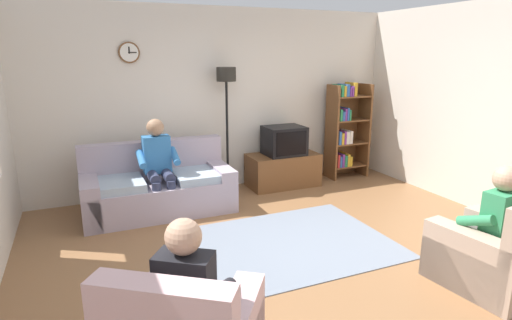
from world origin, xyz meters
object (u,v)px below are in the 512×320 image
(tv_stand, at_px, (283,170))
(floor_lamp, at_px, (227,95))
(bookshelf, at_px, (345,129))
(person_on_couch, at_px, (159,162))
(person_in_left_armchair, at_px, (191,291))
(couch, at_px, (158,189))
(person_in_right_armchair, at_px, (490,220))
(tv, at_px, (284,141))
(armchair_near_bookshelf, at_px, (495,256))

(tv_stand, bearing_deg, floor_lamp, 173.61)
(bookshelf, xyz_separation_m, person_on_couch, (-3.18, -0.52, -0.11))
(bookshelf, distance_m, person_in_left_armchair, 4.91)
(couch, relative_size, tv_stand, 1.73)
(person_on_couch, bearing_deg, person_in_right_armchair, -49.80)
(floor_lamp, bearing_deg, bookshelf, -0.87)
(couch, relative_size, person_on_couch, 1.53)
(person_in_left_armchair, bearing_deg, bookshelf, 44.12)
(tv, height_order, person_on_couch, person_on_couch)
(person_on_couch, height_order, person_in_right_armchair, person_on_couch)
(floor_lamp, relative_size, person_in_right_armchair, 1.65)
(armchair_near_bookshelf, xyz_separation_m, person_in_left_armchair, (-2.75, 0.03, 0.32))
(person_in_right_armchair, bearing_deg, armchair_near_bookshelf, -83.15)
(tv_stand, distance_m, armchair_near_bookshelf, 3.40)
(tv_stand, bearing_deg, tv, -90.00)
(person_on_couch, distance_m, person_in_left_armchair, 2.92)
(armchair_near_bookshelf, bearing_deg, tv_stand, 96.85)
(person_in_left_armchair, distance_m, person_in_right_armchair, 2.74)
(armchair_near_bookshelf, height_order, person_in_left_armchair, person_in_left_armchair)
(bookshelf, height_order, person_in_left_armchair, bookshelf)
(tv_stand, height_order, bookshelf, bookshelf)
(couch, bearing_deg, person_on_couch, -86.91)
(couch, bearing_deg, armchair_near_bookshelf, -51.51)
(tv_stand, height_order, tv, tv)
(couch, height_order, bookshelf, bookshelf)
(tv, xyz_separation_m, bookshelf, (1.18, 0.09, 0.07))
(tv_stand, bearing_deg, person_in_left_armchair, -125.00)
(bookshelf, height_order, person_in_right_armchair, bookshelf)
(person_in_right_armchair, bearing_deg, person_in_left_armchair, -178.68)
(floor_lamp, height_order, person_in_left_armchair, floor_lamp)
(couch, distance_m, person_in_right_armchair, 3.81)
(tv, relative_size, armchair_near_bookshelf, 0.62)
(couch, relative_size, tv, 3.17)
(armchair_near_bookshelf, bearing_deg, couch, 128.49)
(tv_stand, xyz_separation_m, floor_lamp, (-0.88, 0.10, 1.19))
(person_on_couch, height_order, person_in_left_armchair, person_on_couch)
(couch, xyz_separation_m, person_in_left_armchair, (-0.34, -3.01, 0.29))
(bookshelf, bearing_deg, person_in_right_armchair, -103.15)
(floor_lamp, distance_m, armchair_near_bookshelf, 3.88)
(couch, relative_size, bookshelf, 1.20)
(tv_stand, height_order, person_on_couch, person_on_couch)
(tv, height_order, person_in_right_armchair, person_in_right_armchair)
(tv_stand, bearing_deg, person_on_couch, -167.39)
(person_in_left_armchair, bearing_deg, couch, 83.64)
(tv, distance_m, person_in_right_armchair, 3.29)
(tv_stand, xyz_separation_m, person_on_couch, (-2.00, -0.45, 0.44))
(tv_stand, xyz_separation_m, person_in_left_armchair, (-2.34, -3.35, 0.35))
(bookshelf, relative_size, armchair_near_bookshelf, 1.63)
(tv_stand, height_order, person_in_right_armchair, person_in_right_armchair)
(armchair_near_bookshelf, relative_size, person_in_left_armchair, 0.87)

